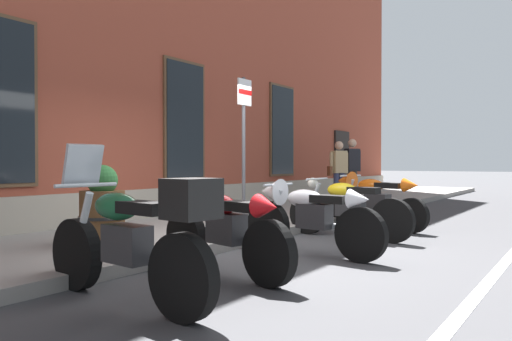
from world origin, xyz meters
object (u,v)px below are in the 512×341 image
(motorcycle_yellow_naked, at_px, (347,208))
(pedestrian_tan_coat, at_px, (339,169))
(motorcycle_green_touring, at_px, (131,238))
(motorcycle_white_sport, at_px, (306,213))
(motorcycle_red_sport, at_px, (219,224))
(parking_sign, at_px, (244,130))
(pedestrian_dark_jacket, at_px, (352,167))
(motorcycle_orange_sport, at_px, (371,198))
(barrel_planter, at_px, (102,209))

(motorcycle_yellow_naked, height_order, pedestrian_tan_coat, pedestrian_tan_coat)
(motorcycle_green_touring, bearing_deg, motorcycle_white_sport, -1.97)
(motorcycle_red_sport, height_order, parking_sign, parking_sign)
(motorcycle_red_sport, height_order, motorcycle_yellow_naked, motorcycle_red_sport)
(pedestrian_tan_coat, bearing_deg, motorcycle_red_sport, -164.69)
(pedestrian_tan_coat, bearing_deg, parking_sign, -174.10)
(pedestrian_dark_jacket, bearing_deg, motorcycle_green_touring, -167.31)
(motorcycle_white_sport, distance_m, pedestrian_tan_coat, 6.32)
(motorcycle_yellow_naked, distance_m, motorcycle_orange_sport, 1.32)
(pedestrian_tan_coat, xyz_separation_m, barrel_planter, (-7.38, -0.06, -0.46))
(motorcycle_yellow_naked, xyz_separation_m, motorcycle_orange_sport, (1.31, 0.09, 0.09))
(motorcycle_white_sport, relative_size, barrel_planter, 2.03)
(motorcycle_white_sport, height_order, barrel_planter, barrel_planter)
(motorcycle_red_sport, bearing_deg, pedestrian_tan_coat, 15.31)
(motorcycle_green_touring, bearing_deg, parking_sign, 23.17)
(motorcycle_red_sport, relative_size, motorcycle_white_sport, 0.96)
(barrel_planter, bearing_deg, motorcycle_orange_sport, -24.03)
(motorcycle_red_sport, height_order, motorcycle_white_sport, motorcycle_red_sport)
(motorcycle_white_sport, relative_size, motorcycle_yellow_naked, 0.96)
(pedestrian_tan_coat, bearing_deg, pedestrian_dark_jacket, -1.06)
(motorcycle_white_sport, height_order, pedestrian_tan_coat, pedestrian_tan_coat)
(motorcycle_white_sport, xyz_separation_m, parking_sign, (1.05, 1.76, 1.21))
(motorcycle_yellow_naked, bearing_deg, barrel_planter, 146.39)
(motorcycle_yellow_naked, bearing_deg, pedestrian_dark_jacket, 22.41)
(motorcycle_white_sport, bearing_deg, pedestrian_tan_coat, 21.05)
(motorcycle_orange_sport, relative_size, barrel_planter, 1.97)
(barrel_planter, bearing_deg, motorcycle_white_sport, -55.78)
(motorcycle_red_sport, height_order, barrel_planter, barrel_planter)
(motorcycle_red_sport, bearing_deg, parking_sign, 30.79)
(parking_sign, distance_m, barrel_planter, 2.83)
(motorcycle_green_touring, height_order, motorcycle_white_sport, motorcycle_green_touring)
(motorcycle_red_sport, bearing_deg, motorcycle_orange_sport, -0.00)
(parking_sign, relative_size, barrel_planter, 2.42)
(motorcycle_white_sport, bearing_deg, pedestrian_dark_jacket, 18.55)
(motorcycle_white_sport, bearing_deg, motorcycle_green_touring, 178.03)
(motorcycle_green_touring, bearing_deg, motorcycle_orange_sport, 1.40)
(motorcycle_red_sport, distance_m, motorcycle_yellow_naked, 3.11)
(pedestrian_tan_coat, bearing_deg, barrel_planter, -179.54)
(motorcycle_green_touring, distance_m, pedestrian_dark_jacket, 9.80)
(motorcycle_orange_sport, bearing_deg, motorcycle_white_sport, -175.31)
(motorcycle_orange_sport, distance_m, barrel_planter, 4.83)
(motorcycle_yellow_naked, bearing_deg, motorcycle_red_sport, 178.26)
(motorcycle_red_sport, bearing_deg, motorcycle_white_sport, -8.99)
(motorcycle_orange_sport, height_order, barrel_planter, barrel_planter)
(motorcycle_red_sport, distance_m, motorcycle_white_sport, 1.53)
(motorcycle_yellow_naked, bearing_deg, parking_sign, 108.80)
(pedestrian_dark_jacket, bearing_deg, motorcycle_white_sport, -161.45)
(motorcycle_red_sport, height_order, pedestrian_tan_coat, pedestrian_tan_coat)
(motorcycle_orange_sport, relative_size, pedestrian_tan_coat, 1.26)
(motorcycle_yellow_naked, xyz_separation_m, pedestrian_tan_coat, (4.28, 2.12, 0.57))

